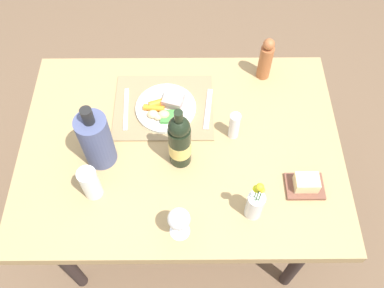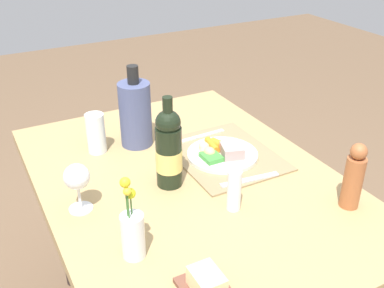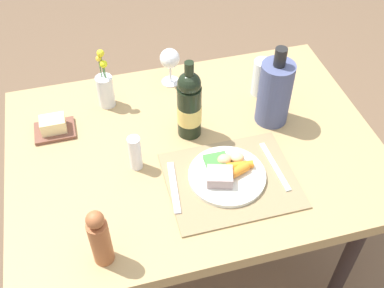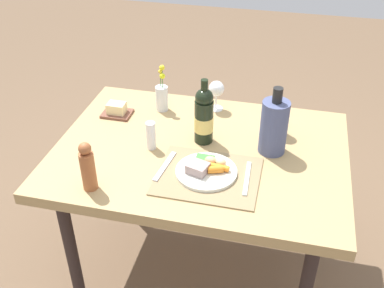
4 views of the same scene
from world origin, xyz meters
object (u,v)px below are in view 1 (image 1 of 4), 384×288
at_px(fork, 208,109).
at_px(butter_dish, 306,184).
at_px(pepper_mill, 266,59).
at_px(dining_table, 181,153).
at_px(water_tumbler, 91,184).
at_px(cooler_bottle, 96,140).
at_px(knife, 126,109).
at_px(wine_bottle, 179,141).
at_px(salt_shaker, 234,126).
at_px(flower_vase, 255,204).
at_px(dinner_plate, 166,108).
at_px(wine_glass, 178,220).

xyz_separation_m(fork, butter_dish, (-0.32, 0.33, 0.01)).
bearing_deg(pepper_mill, dining_table, 44.76).
distance_m(water_tumbler, cooler_bottle, 0.15).
distance_m(knife, wine_bottle, 0.32).
bearing_deg(butter_dish, salt_shaker, -42.94).
bearing_deg(salt_shaker, dining_table, 11.05).
relative_size(pepper_mill, flower_vase, 0.89).
bearing_deg(cooler_bottle, flower_vase, 157.42).
relative_size(cooler_bottle, flower_vase, 1.28).
distance_m(dining_table, butter_dish, 0.47).
distance_m(dining_table, wine_bottle, 0.20).
distance_m(cooler_bottle, wine_bottle, 0.28).
xyz_separation_m(water_tumbler, wine_bottle, (-0.29, -0.13, 0.06)).
bearing_deg(pepper_mill, dinner_plate, 24.59).
bearing_deg(butter_dish, water_tumbler, 1.18).
relative_size(water_tumbler, wine_bottle, 0.49).
height_order(pepper_mill, butter_dish, pepper_mill).
xyz_separation_m(salt_shaker, wine_bottle, (0.20, 0.10, 0.06)).
distance_m(salt_shaker, butter_dish, 0.32).
height_order(flower_vase, wine_glass, flower_vase).
distance_m(dinner_plate, flower_vase, 0.52).
bearing_deg(salt_shaker, knife, -16.02).
distance_m(dining_table, pepper_mill, 0.50).
relative_size(dining_table, dinner_plate, 5.06).
bearing_deg(flower_vase, cooler_bottle, -22.58).
xyz_separation_m(pepper_mill, salt_shaker, (0.14, 0.29, -0.03)).
xyz_separation_m(wine_glass, butter_dish, (-0.43, -0.16, -0.08)).
bearing_deg(flower_vase, salt_shaker, -81.58).
distance_m(dining_table, salt_shaker, 0.24).
bearing_deg(knife, butter_dish, 149.80).
distance_m(knife, wine_glass, 0.54).
height_order(water_tumbler, wine_glass, wine_glass).
relative_size(pepper_mill, cooler_bottle, 0.69).
bearing_deg(pepper_mill, wine_bottle, 49.63).
distance_m(water_tumbler, flower_vase, 0.54).
bearing_deg(dinner_plate, butter_dish, 145.80).
distance_m(water_tumbler, butter_dish, 0.72).
height_order(dinner_plate, cooler_bottle, cooler_bottle).
bearing_deg(dinner_plate, water_tumbler, 55.67).
xyz_separation_m(cooler_bottle, salt_shaker, (-0.48, -0.09, -0.06)).
distance_m(dinner_plate, cooler_bottle, 0.32).
bearing_deg(wine_bottle, pepper_mill, -130.37).
xyz_separation_m(dinner_plate, fork, (-0.16, -0.00, -0.01)).
relative_size(knife, flower_vase, 0.90).
xyz_separation_m(dining_table, fork, (-0.10, -0.15, 0.08)).
distance_m(dining_table, flower_vase, 0.39).
height_order(dining_table, dinner_plate, dinner_plate).
bearing_deg(water_tumbler, pepper_mill, -140.10).
height_order(dinner_plate, wine_glass, wine_glass).
distance_m(fork, wine_glass, 0.51).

